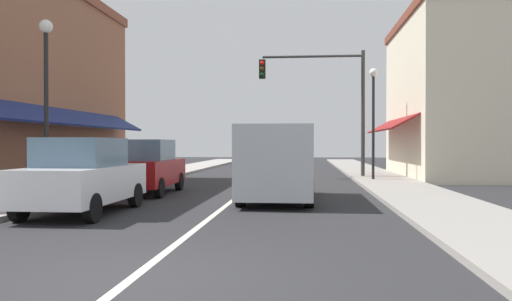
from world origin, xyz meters
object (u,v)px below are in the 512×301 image
street_lamp_left_near (46,81)px  parked_car_nearest_left (83,176)px  traffic_signal_mast_arm (328,92)px  van_in_lane (278,161)px  street_lamp_right_mid (373,106)px  parked_car_second_left (146,167)px

street_lamp_left_near → parked_car_nearest_left: bearing=-44.5°
parked_car_nearest_left → traffic_signal_mast_arm: (6.21, 13.35, 3.24)m
van_in_lane → street_lamp_left_near: 6.71m
street_lamp_left_near → street_lamp_right_mid: 13.60m
street_lamp_right_mid → van_in_lane: bearing=-115.1°
van_in_lane → traffic_signal_mast_arm: traffic_signal_mast_arm is taller
parked_car_nearest_left → street_lamp_left_near: 3.50m
traffic_signal_mast_arm → street_lamp_right_mid: traffic_signal_mast_arm is taller
street_lamp_left_near → parked_car_second_left: bearing=61.0°
parked_car_nearest_left → street_lamp_right_mid: bearing=54.4°
parked_car_nearest_left → traffic_signal_mast_arm: size_ratio=0.68×
parked_car_second_left → traffic_signal_mast_arm: size_ratio=0.68×
parked_car_nearest_left → traffic_signal_mast_arm: traffic_signal_mast_arm is taller
van_in_lane → street_lamp_left_near: bearing=-165.9°
parked_car_nearest_left → van_in_lane: van_in_lane is taller
parked_car_nearest_left → parked_car_second_left: 4.92m
traffic_signal_mast_arm → street_lamp_right_mid: bearing=-50.0°
street_lamp_right_mid → street_lamp_left_near: bearing=-136.3°
parked_car_nearest_left → traffic_signal_mast_arm: bearing=65.3°
traffic_signal_mast_arm → street_lamp_left_near: size_ratio=1.22×
parked_car_nearest_left → street_lamp_left_near: street_lamp_left_near is taller
street_lamp_left_near → street_lamp_right_mid: (9.84, 9.39, -0.05)m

